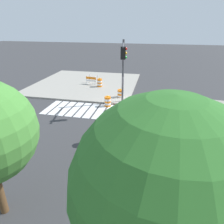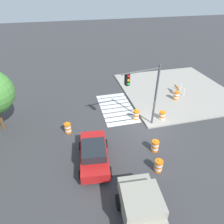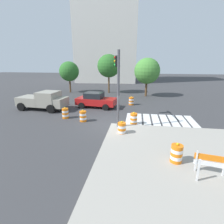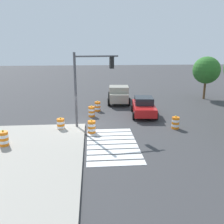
{
  "view_description": "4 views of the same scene",
  "coord_description": "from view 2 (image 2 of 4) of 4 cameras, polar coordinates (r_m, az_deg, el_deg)",
  "views": [
    {
      "loc": [
        -2.27,
        17.26,
        6.93
      ],
      "look_at": [
        0.77,
        3.19,
        0.65
      ],
      "focal_mm": 33.01,
      "sensor_mm": 36.0,
      "label": 1
    },
    {
      "loc": [
        -12.14,
        6.29,
        10.78
      ],
      "look_at": [
        1.6,
        2.87,
        1.24
      ],
      "focal_mm": 31.05,
      "sensor_mm": 36.0,
      "label": 2
    },
    {
      "loc": [
        1.94,
        -12.53,
        4.9
      ],
      "look_at": [
        -0.18,
        1.52,
        0.63
      ],
      "focal_mm": 27.18,
      "sensor_mm": 36.0,
      "label": 3
    },
    {
      "loc": [
        18.5,
        0.56,
        6.13
      ],
      "look_at": [
        2.32,
        1.93,
        1.69
      ],
      "focal_mm": 39.4,
      "sensor_mm": 36.0,
      "label": 4
    }
  ],
  "objects": [
    {
      "name": "traffic_barrel_far_curb",
      "position": [
        18.55,
        14.49,
        -1.12
      ],
      "size": [
        0.56,
        0.56,
        1.02
      ],
      "color": "orange",
      "rests_on": "ground"
    },
    {
      "name": "traffic_barrel_crosswalk_end",
      "position": [
        16.95,
        -12.9,
        -4.59
      ],
      "size": [
        0.56,
        0.56,
        1.02
      ],
      "color": "orange",
      "rests_on": "ground"
    },
    {
      "name": "traffic_light_pole",
      "position": [
        15.43,
        9.65,
        7.01
      ],
      "size": [
        0.79,
        3.26,
        5.5
      ],
      "color": "#4C4C51",
      "rests_on": "sidewalk_corner"
    },
    {
      "name": "traffic_barrel_on_sidewalk",
      "position": [
        22.06,
        18.38,
        4.64
      ],
      "size": [
        0.56,
        0.56,
        1.02
      ],
      "color": "orange",
      "rests_on": "sidewalk_corner"
    },
    {
      "name": "traffic_barrel_median_far",
      "position": [
        18.25,
        7.1,
        -0.82
      ],
      "size": [
        0.56,
        0.56,
        1.02
      ],
      "color": "orange",
      "rests_on": "ground"
    },
    {
      "name": "traffic_barrel_median_near",
      "position": [
        15.25,
        12.54,
        -9.69
      ],
      "size": [
        0.56,
        0.56,
        1.02
      ],
      "color": "orange",
      "rests_on": "ground"
    },
    {
      "name": "sidewalk_corner",
      "position": [
        24.39,
        18.15,
        6.14
      ],
      "size": [
        12.0,
        12.0,
        0.15
      ],
      "primitive_type": "cube",
      "color": "#9E998E",
      "rests_on": "ground"
    },
    {
      "name": "pickup_truck",
      "position": [
        11.15,
        9.47,
        -28.51
      ],
      "size": [
        5.3,
        2.71,
        1.92
      ],
      "color": "gray",
      "rests_on": "ground"
    },
    {
      "name": "crosswalk_stripes",
      "position": [
        19.92,
        1.34,
        1.21
      ],
      "size": [
        5.85,
        3.2,
        0.02
      ],
      "color": "silver",
      "rests_on": "ground"
    },
    {
      "name": "traffic_barrel_near_corner",
      "position": [
        13.95,
        13.49,
        -15.09
      ],
      "size": [
        0.56,
        0.56,
        1.02
      ],
      "color": "orange",
      "rests_on": "ground"
    },
    {
      "name": "construction_barricade",
      "position": [
        23.34,
        18.78,
        6.54
      ],
      "size": [
        1.35,
        0.98,
        1.0
      ],
      "color": "silver",
      "rests_on": "sidewalk_corner"
    },
    {
      "name": "ground_plane",
      "position": [
        17.41,
        10.55,
        -4.98
      ],
      "size": [
        120.0,
        120.0,
        0.0
      ],
      "primitive_type": "plane",
      "color": "#38383A"
    },
    {
      "name": "sports_car",
      "position": [
        13.89,
        -5.34,
        -12.09
      ],
      "size": [
        4.48,
        2.51,
        1.63
      ],
      "color": "red",
      "rests_on": "ground"
    }
  ]
}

